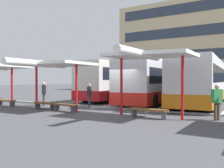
% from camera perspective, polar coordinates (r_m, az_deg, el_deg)
% --- Properties ---
extents(ground_plane, '(160.00, 160.00, 0.00)m').
position_cam_1_polar(ground_plane, '(15.31, 1.01, -6.03)').
color(ground_plane, '#47474C').
extents(terminal_building, '(31.61, 15.58, 18.27)m').
position_cam_1_polar(terminal_building, '(50.10, 22.46, 7.56)').
color(terminal_building, '#D1BC8C').
rests_on(terminal_building, ground).
extents(coach_bus_0, '(2.74, 12.12, 3.75)m').
position_cam_1_polar(coach_bus_0, '(24.06, 2.56, 0.63)').
color(coach_bus_0, silver).
rests_on(coach_bus_0, ground).
extents(coach_bus_1, '(3.23, 11.31, 3.56)m').
position_cam_1_polar(coach_bus_1, '(20.33, 9.93, 0.28)').
color(coach_bus_1, silver).
rests_on(coach_bus_1, ground).
extents(coach_bus_2, '(3.38, 12.00, 3.65)m').
position_cam_1_polar(coach_bus_2, '(19.59, 19.85, 0.37)').
color(coach_bus_2, silver).
rests_on(coach_bus_2, ground).
extents(lane_stripe_0, '(0.16, 14.00, 0.01)m').
position_cam_1_polar(lane_stripe_0, '(24.22, -2.50, -3.50)').
color(lane_stripe_0, white).
rests_on(lane_stripe_0, ground).
extents(lane_stripe_1, '(0.16, 14.00, 0.01)m').
position_cam_1_polar(lane_stripe_1, '(22.32, 5.74, -3.87)').
color(lane_stripe_1, white).
rests_on(lane_stripe_1, ground).
extents(lane_stripe_2, '(0.16, 14.00, 0.01)m').
position_cam_1_polar(lane_stripe_2, '(20.97, 15.28, -4.20)').
color(lane_stripe_2, white).
rests_on(lane_stripe_2, ground).
extents(bench_1, '(1.86, 0.57, 0.45)m').
position_cam_1_polar(bench_1, '(19.22, -23.09, -3.68)').
color(bench_1, brown).
rests_on(bench_1, ground).
extents(waiting_shelter_1, '(4.31, 5.06, 2.96)m').
position_cam_1_polar(waiting_shelter_1, '(15.42, -13.57, 4.24)').
color(waiting_shelter_1, red).
rests_on(waiting_shelter_1, ground).
extents(bench_2, '(1.72, 0.52, 0.45)m').
position_cam_1_polar(bench_2, '(16.29, -15.11, -4.45)').
color(bench_2, brown).
rests_on(bench_2, ground).
extents(bench_3, '(1.78, 0.63, 0.45)m').
position_cam_1_polar(bench_3, '(14.93, -10.75, -4.91)').
color(bench_3, brown).
rests_on(bench_3, ground).
extents(waiting_shelter_2, '(4.20, 4.53, 3.22)m').
position_cam_1_polar(waiting_shelter_2, '(12.17, 8.19, 6.27)').
color(waiting_shelter_2, red).
rests_on(waiting_shelter_2, ground).
extents(bench_4, '(1.96, 0.58, 0.45)m').
position_cam_1_polar(bench_4, '(12.30, 8.35, -6.11)').
color(bench_4, brown).
rests_on(bench_4, ground).
extents(platform_kerb, '(44.00, 0.24, 0.12)m').
position_cam_1_polar(platform_kerb, '(15.75, 1.96, -5.62)').
color(platform_kerb, '#ADADA8').
rests_on(platform_kerb, ground).
extents(waiting_passenger_0, '(0.53, 0.47, 1.71)m').
position_cam_1_polar(waiting_passenger_0, '(18.58, -15.33, -1.78)').
color(waiting_passenger_0, brown).
rests_on(waiting_passenger_0, ground).
extents(waiting_passenger_1, '(0.39, 0.51, 1.61)m').
position_cam_1_polar(waiting_passenger_1, '(17.01, -5.20, -2.22)').
color(waiting_passenger_1, '#33384C').
rests_on(waiting_passenger_1, ground).
extents(waiting_passenger_3, '(0.48, 0.50, 1.65)m').
position_cam_1_polar(waiting_passenger_3, '(12.28, 22.87, -3.32)').
color(waiting_passenger_3, brown).
rests_on(waiting_passenger_3, ground).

